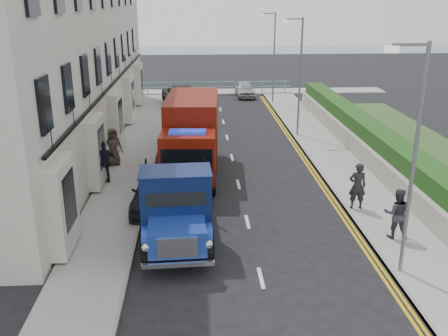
# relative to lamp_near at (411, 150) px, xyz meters

# --- Properties ---
(ground) EXTENTS (120.00, 120.00, 0.00)m
(ground) POSITION_rel_lamp_near_xyz_m (-4.18, 2.00, -4.00)
(ground) COLOR black
(ground) RESTS_ON ground
(pavement_west) EXTENTS (2.40, 38.00, 0.12)m
(pavement_west) POSITION_rel_lamp_near_xyz_m (-9.38, 11.00, -3.94)
(pavement_west) COLOR gray
(pavement_west) RESTS_ON ground
(pavement_east) EXTENTS (2.60, 38.00, 0.12)m
(pavement_east) POSITION_rel_lamp_near_xyz_m (1.12, 11.00, -3.94)
(pavement_east) COLOR gray
(pavement_east) RESTS_ON ground
(promenade) EXTENTS (30.00, 2.50, 0.12)m
(promenade) POSITION_rel_lamp_near_xyz_m (-4.18, 31.00, -3.94)
(promenade) COLOR gray
(promenade) RESTS_ON ground
(sea_plane) EXTENTS (120.00, 120.00, 0.00)m
(sea_plane) POSITION_rel_lamp_near_xyz_m (-4.18, 62.00, -4.00)
(sea_plane) COLOR slate
(sea_plane) RESTS_ON ground
(terrace_west) EXTENTS (6.31, 30.20, 14.25)m
(terrace_west) POSITION_rel_lamp_near_xyz_m (-13.65, 15.00, 3.17)
(terrace_west) COLOR silver
(terrace_west) RESTS_ON ground
(garden_east) EXTENTS (1.45, 28.00, 1.75)m
(garden_east) POSITION_rel_lamp_near_xyz_m (3.03, 11.00, -3.10)
(garden_east) COLOR #B2AD9E
(garden_east) RESTS_ON ground
(seafront_railing) EXTENTS (13.00, 0.08, 1.11)m
(seafront_railing) POSITION_rel_lamp_near_xyz_m (-4.18, 30.20, -3.42)
(seafront_railing) COLOR #59B2A5
(seafront_railing) RESTS_ON ground
(lamp_near) EXTENTS (1.23, 0.18, 7.00)m
(lamp_near) POSITION_rel_lamp_near_xyz_m (0.00, 0.00, 0.00)
(lamp_near) COLOR slate
(lamp_near) RESTS_ON ground
(lamp_mid) EXTENTS (1.23, 0.18, 7.00)m
(lamp_mid) POSITION_rel_lamp_near_xyz_m (0.00, 16.00, 0.00)
(lamp_mid) COLOR slate
(lamp_mid) RESTS_ON ground
(lamp_far) EXTENTS (1.23, 0.18, 7.00)m
(lamp_far) POSITION_rel_lamp_near_xyz_m (0.00, 26.00, 0.00)
(lamp_far) COLOR slate
(lamp_far) RESTS_ON ground
(bedford_lorry) EXTENTS (2.56, 5.94, 2.76)m
(bedford_lorry) POSITION_rel_lamp_near_xyz_m (-6.77, 2.24, -2.73)
(bedford_lorry) COLOR black
(bedford_lorry) RESTS_ON ground
(red_lorry) EXTENTS (2.72, 7.03, 3.62)m
(red_lorry) POSITION_rel_lamp_near_xyz_m (-6.26, 9.61, -2.07)
(red_lorry) COLOR black
(red_lorry) RESTS_ON ground
(parked_car_front) EXTENTS (1.92, 4.31, 1.44)m
(parked_car_front) POSITION_rel_lamp_near_xyz_m (-7.74, 5.65, -3.28)
(parked_car_front) COLOR black
(parked_car_front) RESTS_ON ground
(parked_car_mid) EXTENTS (1.79, 4.84, 1.58)m
(parked_car_mid) POSITION_rel_lamp_near_xyz_m (-6.78, 14.00, -3.21)
(parked_car_mid) COLOR #539DB2
(parked_car_mid) RESTS_ON ground
(parked_car_rear) EXTENTS (2.25, 5.08, 1.45)m
(parked_car_rear) POSITION_rel_lamp_near_xyz_m (-6.78, 16.25, -3.27)
(parked_car_rear) COLOR silver
(parked_car_rear) RESTS_ON ground
(seafront_car_left) EXTENTS (3.49, 6.05, 1.59)m
(seafront_car_left) POSITION_rel_lamp_near_xyz_m (-7.20, 26.01, -3.20)
(seafront_car_left) COLOR black
(seafront_car_left) RESTS_ON ground
(seafront_car_right) EXTENTS (1.57, 3.76, 1.27)m
(seafront_car_right) POSITION_rel_lamp_near_xyz_m (-1.83, 29.00, -3.36)
(seafront_car_right) COLOR #A5A5AA
(seafront_car_right) RESTS_ON ground
(pedestrian_east_near) EXTENTS (0.71, 0.49, 1.89)m
(pedestrian_east_near) POSITION_rel_lamp_near_xyz_m (0.22, 4.78, -2.93)
(pedestrian_east_near) COLOR black
(pedestrian_east_near) RESTS_ON pavement_east
(pedestrian_east_far) EXTENTS (1.02, 0.88, 1.81)m
(pedestrian_east_far) POSITION_rel_lamp_near_xyz_m (0.79, 2.21, -2.97)
(pedestrian_east_far) COLOR #36313C
(pedestrian_east_far) RESTS_ON pavement_east
(pedestrian_west_near) EXTENTS (1.23, 0.88, 1.94)m
(pedestrian_west_near) POSITION_rel_lamp_near_xyz_m (-10.18, 8.30, -2.91)
(pedestrian_west_near) COLOR black
(pedestrian_west_near) RESTS_ON pavement_west
(pedestrian_west_far) EXTENTS (1.10, 0.97, 1.88)m
(pedestrian_west_far) POSITION_rel_lamp_near_xyz_m (-10.18, 10.81, -2.94)
(pedestrian_west_far) COLOR #3A322A
(pedestrian_west_far) RESTS_ON pavement_west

